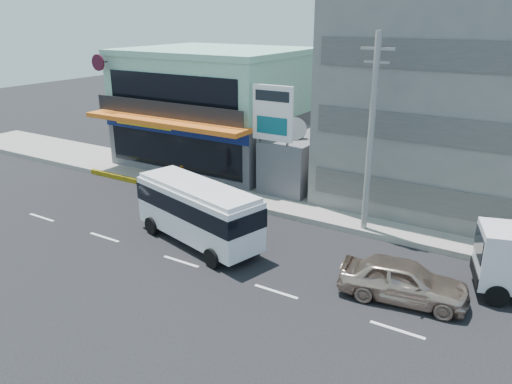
# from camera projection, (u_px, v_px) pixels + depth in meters

# --- Properties ---
(ground) EXTENTS (120.00, 120.00, 0.00)m
(ground) POSITION_uv_depth(u_px,v_px,m) (181.00, 262.00, 22.82)
(ground) COLOR black
(ground) RESTS_ON ground
(sidewalk) EXTENTS (70.00, 5.00, 0.30)m
(sidewalk) POSITION_uv_depth(u_px,v_px,m) (359.00, 213.00, 27.91)
(sidewalk) COLOR gray
(sidewalk) RESTS_ON ground
(shop_building) EXTENTS (12.40, 11.70, 8.00)m
(shop_building) POSITION_uv_depth(u_px,v_px,m) (216.00, 110.00, 36.60)
(shop_building) COLOR #494A4E
(shop_building) RESTS_ON ground
(concrete_building) EXTENTS (16.00, 12.00, 14.00)m
(concrete_building) POSITION_uv_depth(u_px,v_px,m) (490.00, 85.00, 27.54)
(concrete_building) COLOR gray
(concrete_building) RESTS_ON ground
(gap_structure) EXTENTS (3.00, 6.00, 3.50)m
(gap_structure) POSITION_uv_depth(u_px,v_px,m) (301.00, 162.00, 31.85)
(gap_structure) COLOR #494A4E
(gap_structure) RESTS_ON ground
(satellite_dish) EXTENTS (1.50, 1.50, 0.15)m
(satellite_dish) POSITION_uv_depth(u_px,v_px,m) (294.00, 137.00, 30.43)
(satellite_dish) COLOR slate
(satellite_dish) RESTS_ON gap_structure
(billboard) EXTENTS (2.60, 0.18, 6.90)m
(billboard) POSITION_uv_depth(u_px,v_px,m) (273.00, 120.00, 28.78)
(billboard) COLOR gray
(billboard) RESTS_ON ground
(utility_pole_near) EXTENTS (1.60, 0.30, 10.00)m
(utility_pole_near) POSITION_uv_depth(u_px,v_px,m) (371.00, 136.00, 24.05)
(utility_pole_near) COLOR #999993
(utility_pole_near) RESTS_ON ground
(minibus) EXTENTS (7.61, 4.11, 3.04)m
(minibus) POSITION_uv_depth(u_px,v_px,m) (198.00, 209.00, 24.11)
(minibus) COLOR silver
(minibus) RESTS_ON ground
(sedan) EXTENTS (5.20, 2.66, 1.69)m
(sedan) POSITION_uv_depth(u_px,v_px,m) (403.00, 280.00, 19.54)
(sedan) COLOR #BCA38F
(sedan) RESTS_ON ground
(motorcycle_rider) EXTENTS (1.69, 0.73, 2.11)m
(motorcycle_rider) POSITION_uv_depth(u_px,v_px,m) (184.00, 188.00, 30.34)
(motorcycle_rider) COLOR #5E110D
(motorcycle_rider) RESTS_ON ground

